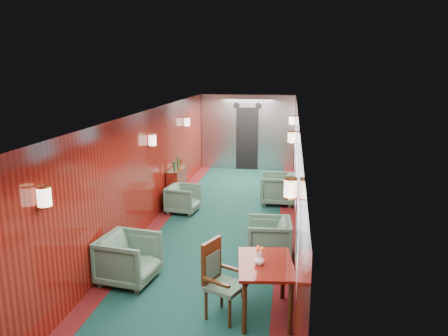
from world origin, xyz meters
name	(u,v)px	position (x,y,z in m)	size (l,w,h in m)	color
room	(216,155)	(0.00, 0.00, 1.63)	(12.00, 12.10, 2.40)	#0E332A
bulkhead	(247,133)	(0.00, 5.91, 1.18)	(2.98, 0.17, 2.39)	#B0B2B7
windows_right	(295,164)	(1.49, 0.25, 1.45)	(0.02, 8.60, 0.80)	#BABEC2
wall_sconces	(221,142)	(0.00, 0.57, 1.79)	(2.97, 7.97, 0.25)	#FFEAC6
dining_table	(266,271)	(1.12, -2.64, 0.64)	(0.83, 1.09, 0.76)	#64150D
side_chair	(219,276)	(0.51, -2.73, 0.56)	(0.60, 0.62, 1.04)	#1A3D2F
credenza	(177,184)	(-1.34, 2.09, 0.43)	(0.30, 0.94, 1.12)	#64150D
flower_vase	(259,260)	(1.03, -2.71, 0.83)	(0.13, 0.13, 0.14)	silver
armchair_left_near	(129,259)	(-1.02, -2.02, 0.37)	(0.80, 0.82, 0.75)	#1A3D2F
armchair_left_far	(183,199)	(-0.99, 1.33, 0.31)	(0.67, 0.69, 0.63)	#1A3D2F
armchair_right_near	(269,238)	(1.06, -0.81, 0.35)	(0.74, 0.76, 0.69)	#1A3D2F
armchair_right_far	(278,189)	(1.11, 2.32, 0.37)	(0.78, 0.80, 0.73)	#1A3D2F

